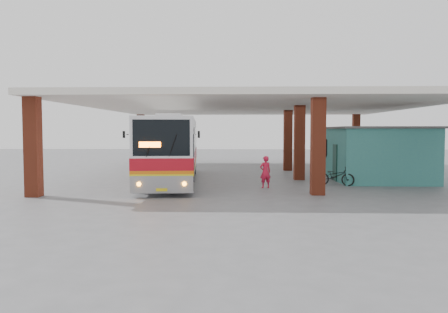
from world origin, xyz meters
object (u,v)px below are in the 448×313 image
at_px(coach_bus, 171,148).
at_px(pedestrian, 265,172).
at_px(red_chair, 326,169).
at_px(motorcycle, 335,176).

height_order(coach_bus, pedestrian, coach_bus).
bearing_deg(red_chair, coach_bus, -150.76).
xyz_separation_m(coach_bus, pedestrian, (5.17, -2.79, -1.06)).
bearing_deg(coach_bus, motorcycle, -16.26).
distance_m(coach_bus, red_chair, 10.28).
height_order(pedestrian, red_chair, pedestrian).
distance_m(coach_bus, motorcycle, 9.16).
distance_m(motorcycle, pedestrian, 3.86).
height_order(coach_bus, red_chair, coach_bus).
relative_size(coach_bus, pedestrian, 8.10).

